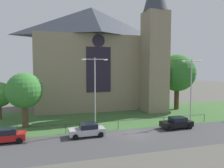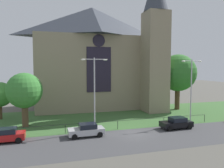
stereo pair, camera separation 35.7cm
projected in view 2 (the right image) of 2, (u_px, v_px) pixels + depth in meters
ground at (112, 116)px, 36.80m from camera, size 160.00×160.00×0.00m
road_asphalt at (141, 139)px, 25.30m from camera, size 120.00×8.00×0.01m
grass_verge at (115, 119)px, 34.88m from camera, size 120.00×20.00×0.01m
church_building at (97, 56)px, 44.52m from camera, size 23.20×16.20×26.00m
iron_railing at (118, 122)px, 29.17m from camera, size 27.20×0.07×1.13m
tree_right_far at (178, 73)px, 42.30m from camera, size 7.05×7.05×10.57m
tree_left_near at (24, 91)px, 30.01m from camera, size 4.82×4.82×7.41m
tree_left_far at (0, 95)px, 34.51m from camera, size 3.87×3.87×5.83m
streetlamp_near at (94, 86)px, 27.84m from camera, size 3.37×0.26×9.34m
streetlamp_far at (191, 84)px, 31.73m from camera, size 3.37×0.26×9.24m
parked_car_red at (5, 135)px, 24.15m from camera, size 4.22×2.05×1.51m
parked_car_silver at (86, 130)px, 26.17m from camera, size 4.23×2.09×1.51m
parked_car_black at (176, 123)px, 29.45m from camera, size 4.24×2.10×1.51m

